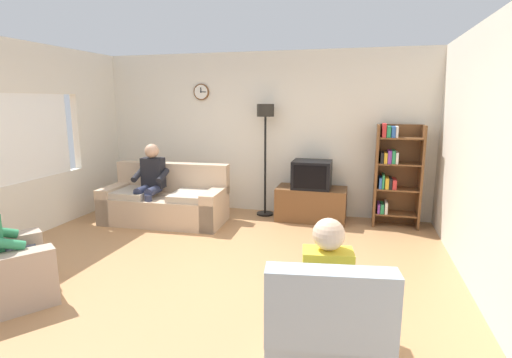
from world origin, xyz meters
TOP-DOWN VIEW (x-y plane):
  - ground_plane at (0.00, 0.00)m, footprint 12.00×12.00m
  - back_wall_assembly at (-0.00, 2.66)m, footprint 6.20×0.17m
  - right_wall at (2.86, 0.00)m, footprint 0.12×5.80m
  - couch at (-1.30, 1.57)m, footprint 1.94×0.98m
  - tv_stand at (0.93, 2.25)m, footprint 1.10×0.56m
  - tv at (0.93, 2.23)m, footprint 0.60×0.49m
  - bookshelf at (2.17, 2.32)m, footprint 0.68×0.36m
  - floor_lamp at (0.14, 2.35)m, footprint 0.28×0.28m
  - armchair_near_bookshelf at (1.49, -1.34)m, footprint 0.93×0.99m
  - person_on_couch at (-1.49, 1.46)m, footprint 0.53×0.55m
  - person_in_left_armchair at (-1.54, -1.15)m, footprint 0.62×0.64m
  - person_in_right_armchair at (1.47, -1.25)m, footprint 0.55×0.58m

SIDE VIEW (x-z plane):
  - ground_plane at x=0.00m, z-range 0.00..0.00m
  - tv_stand at x=0.93m, z-range 0.00..0.53m
  - armchair_near_bookshelf at x=1.49m, z-range -0.16..0.74m
  - couch at x=-1.30m, z-range -0.14..0.76m
  - person_in_left_armchair at x=-1.54m, z-range 0.04..1.16m
  - person_in_right_armchair at x=1.47m, z-range 0.04..1.16m
  - person_on_couch at x=-1.49m, z-range 0.08..1.32m
  - tv at x=0.93m, z-range 0.53..0.97m
  - bookshelf at x=2.17m, z-range 0.04..1.61m
  - right_wall at x=2.86m, z-range 0.00..2.70m
  - back_wall_assembly at x=0.00m, z-range 0.00..2.70m
  - floor_lamp at x=0.14m, z-range 0.53..2.38m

